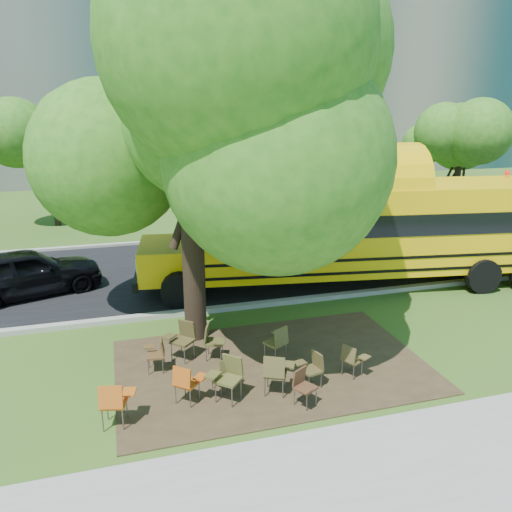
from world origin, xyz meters
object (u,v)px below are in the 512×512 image
object	(u,v)px
chair_5	(303,384)
chair_8	(157,351)
chair_0	(114,400)
main_tree	(188,119)
chair_7	(352,358)
chair_4	(276,370)
chair_10	(212,339)
chair_9	(183,336)
chair_1	(187,381)
chair_3	(228,374)
chair_2	(225,370)
chair_6	(312,366)
black_car	(26,273)
school_bus	(369,227)
chair_11	(278,340)

from	to	relation	value
chair_5	chair_8	bearing A→B (deg)	-69.98
chair_0	main_tree	bearing A→B (deg)	71.51
chair_5	chair_7	distance (m)	1.59
chair_4	chair_10	xyz separation A→B (m)	(-0.97, 1.86, -0.04)
chair_9	chair_10	world-z (taller)	chair_9
chair_0	chair_1	size ratio (longest dim) A/B	1.08
main_tree	chair_0	xyz separation A→B (m)	(-2.06, -3.36, -4.88)
chair_1	chair_3	world-z (taller)	chair_3
chair_5	chair_1	bearing A→B (deg)	-47.82
chair_1	chair_4	world-z (taller)	chair_4
chair_4	chair_5	world-z (taller)	chair_4
chair_2	chair_6	distance (m)	1.85
chair_9	chair_3	bearing A→B (deg)	152.35
chair_2	chair_4	distance (m)	1.08
chair_0	chair_6	distance (m)	4.04
chair_10	black_car	bearing A→B (deg)	-120.76
chair_6	chair_7	size ratio (longest dim) A/B	1.03
chair_5	chair_8	size ratio (longest dim) A/B	0.98
school_bus	main_tree	bearing A→B (deg)	-149.76
chair_11	chair_10	bearing A→B (deg)	134.19
chair_0	chair_5	size ratio (longest dim) A/B	1.19
chair_3	chair_4	size ratio (longest dim) A/B	1.01
chair_3	black_car	bearing A→B (deg)	-14.90
main_tree	chair_4	distance (m)	5.93
main_tree	chair_5	bearing A→B (deg)	-67.25
chair_4	chair_11	world-z (taller)	chair_4
chair_10	chair_5	bearing A→B (deg)	49.57
black_car	chair_4	bearing A→B (deg)	-161.80
chair_8	chair_4	bearing A→B (deg)	-120.10
main_tree	chair_7	bearing A→B (deg)	-44.89
chair_0	chair_11	xyz separation A→B (m)	(3.69, 1.57, -0.03)
chair_3	chair_5	distance (m)	1.51
chair_4	chair_7	world-z (taller)	chair_4
school_bus	chair_7	xyz separation A→B (m)	(-3.26, -5.49, -1.45)
chair_1	chair_9	distance (m)	1.91
chair_3	black_car	size ratio (longest dim) A/B	0.21
main_tree	chair_6	bearing A→B (deg)	-57.18
main_tree	chair_2	bearing A→B (deg)	-86.61
chair_6	chair_8	distance (m)	3.46
chair_1	chair_7	size ratio (longest dim) A/B	1.11
chair_9	chair_2	bearing A→B (deg)	155.88
chair_6	chair_7	xyz separation A→B (m)	(0.99, 0.11, -0.01)
school_bus	chair_1	size ratio (longest dim) A/B	16.01
main_tree	chair_0	distance (m)	6.27
chair_6	black_car	bearing A→B (deg)	27.18
chair_2	chair_0	bearing A→B (deg)	171.18
chair_2	chair_7	xyz separation A→B (m)	(2.80, -0.24, -0.01)
chair_10	black_car	xyz separation A→B (m)	(-4.77, 5.72, 0.23)
school_bus	chair_2	world-z (taller)	school_bus
chair_4	chair_8	distance (m)	2.81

